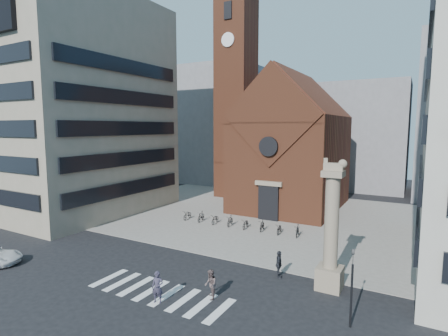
{
  "coord_description": "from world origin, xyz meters",
  "views": [
    {
      "loc": [
        14.74,
        -19.62,
        10.65
      ],
      "look_at": [
        -0.82,
        8.0,
        6.92
      ],
      "focal_mm": 28.0,
      "sensor_mm": 36.0,
      "label": 1
    }
  ],
  "objects_px": {
    "pedestrian_1": "(211,284)",
    "pedestrian_2": "(279,264)",
    "scooter_0": "(188,215)",
    "traffic_light": "(352,286)",
    "pedestrian_0": "(157,287)",
    "lion_column": "(331,238)"
  },
  "relations": [
    {
      "from": "pedestrian_1",
      "to": "traffic_light",
      "type": "bearing_deg",
      "value": 62.15
    },
    {
      "from": "lion_column",
      "to": "pedestrian_2",
      "type": "bearing_deg",
      "value": 180.0
    },
    {
      "from": "pedestrian_1",
      "to": "scooter_0",
      "type": "relative_size",
      "value": 0.97
    },
    {
      "from": "pedestrian_1",
      "to": "pedestrian_2",
      "type": "distance_m",
      "value": 5.67
    },
    {
      "from": "pedestrian_1",
      "to": "scooter_0",
      "type": "height_order",
      "value": "pedestrian_1"
    },
    {
      "from": "traffic_light",
      "to": "pedestrian_0",
      "type": "relative_size",
      "value": 2.19
    },
    {
      "from": "lion_column",
      "to": "traffic_light",
      "type": "bearing_deg",
      "value": -63.54
    },
    {
      "from": "pedestrian_2",
      "to": "pedestrian_1",
      "type": "bearing_deg",
      "value": 134.31
    },
    {
      "from": "traffic_light",
      "to": "pedestrian_1",
      "type": "xyz_separation_m",
      "value": [
        -8.13,
        -1.04,
        -1.35
      ]
    },
    {
      "from": "traffic_light",
      "to": "pedestrian_1",
      "type": "distance_m",
      "value": 8.31
    },
    {
      "from": "traffic_light",
      "to": "scooter_0",
      "type": "distance_m",
      "value": 24.5
    },
    {
      "from": "traffic_light",
      "to": "pedestrian_2",
      "type": "relative_size",
      "value": 2.21
    },
    {
      "from": "traffic_light",
      "to": "pedestrian_0",
      "type": "bearing_deg",
      "value": -164.28
    },
    {
      "from": "pedestrian_0",
      "to": "pedestrian_1",
      "type": "relative_size",
      "value": 1.05
    },
    {
      "from": "lion_column",
      "to": "pedestrian_2",
      "type": "relative_size",
      "value": 4.47
    },
    {
      "from": "traffic_light",
      "to": "pedestrian_2",
      "type": "bearing_deg",
      "value": 144.15
    },
    {
      "from": "pedestrian_1",
      "to": "lion_column",
      "type": "bearing_deg",
      "value": 94.25
    },
    {
      "from": "pedestrian_2",
      "to": "lion_column",
      "type": "bearing_deg",
      "value": -108.47
    },
    {
      "from": "pedestrian_2",
      "to": "traffic_light",
      "type": "bearing_deg",
      "value": -144.32
    },
    {
      "from": "pedestrian_2",
      "to": "scooter_0",
      "type": "distance_m",
      "value": 17.62
    },
    {
      "from": "pedestrian_1",
      "to": "pedestrian_2",
      "type": "bearing_deg",
      "value": 117.64
    },
    {
      "from": "pedestrian_0",
      "to": "scooter_0",
      "type": "relative_size",
      "value": 1.01
    }
  ]
}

